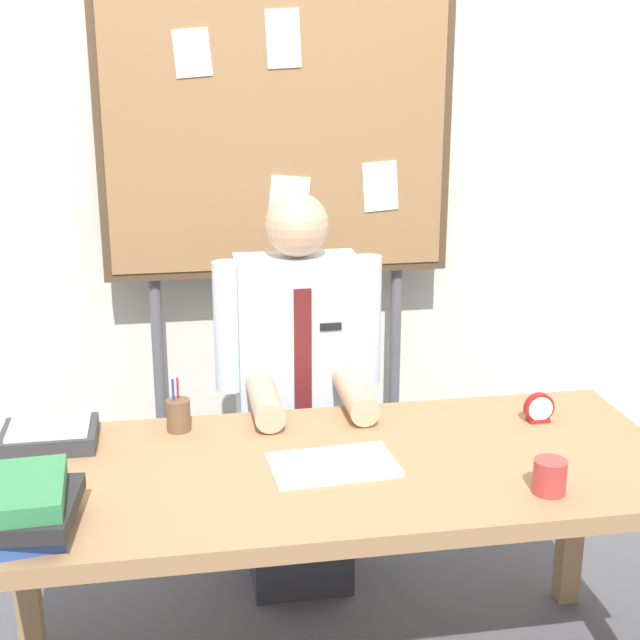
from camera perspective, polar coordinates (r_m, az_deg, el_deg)
back_wall at (r=3.52m, az=-3.09°, el=9.15°), size 6.40×0.08×2.70m
desk at (r=2.51m, az=0.74°, el=-10.74°), size 1.89×0.79×0.74m
person at (r=3.06m, az=-1.36°, el=-5.81°), size 0.55×0.56×1.38m
bulletin_board at (r=3.30m, az=-2.71°, el=12.35°), size 1.28×0.09×2.18m
book_stack at (r=2.23m, az=-18.12°, el=-11.08°), size 0.25×0.29×0.13m
open_notebook at (r=2.45m, az=0.78°, el=-9.12°), size 0.35×0.23×0.01m
desk_clock at (r=2.79m, az=13.65°, el=-5.49°), size 0.09×0.04×0.09m
coffee_mug at (r=2.37m, az=14.29°, el=-9.55°), size 0.08×0.08×0.09m
pen_holder at (r=2.68m, az=-8.93°, el=-5.93°), size 0.07×0.07×0.16m
paper_tray at (r=2.68m, az=-16.69°, el=-7.00°), size 0.26×0.20×0.06m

